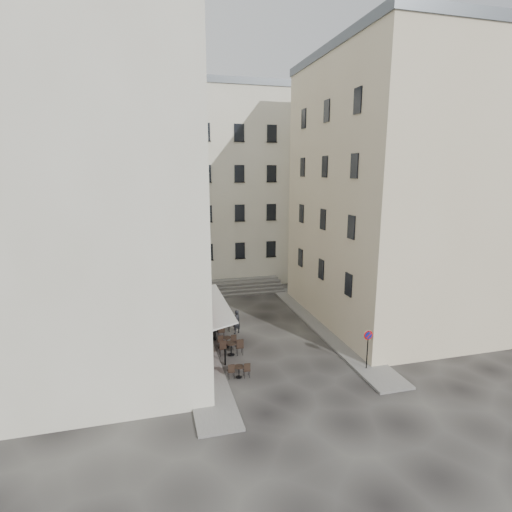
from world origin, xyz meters
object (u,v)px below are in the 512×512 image
object	(u,v)px
bistro_table_a	(239,370)
bistro_table_b	(231,347)
no_parking_sign	(368,342)
pedestrian	(236,322)

from	to	relation	value
bistro_table_a	bistro_table_b	size ratio (longest dim) A/B	0.83
no_parking_sign	bistro_table_a	world-z (taller)	no_parking_sign
bistro_table_b	pedestrian	size ratio (longest dim) A/B	0.86
bistro_table_b	pedestrian	xyz separation A→B (m)	(1.00, 3.12, 0.32)
no_parking_sign	bistro_table_a	bearing A→B (deg)	173.67
bistro_table_b	pedestrian	world-z (taller)	pedestrian
bistro_table_a	bistro_table_b	world-z (taller)	bistro_table_b
no_parking_sign	pedestrian	distance (m)	9.00
bistro_table_a	pedestrian	distance (m)	5.94
bistro_table_b	no_parking_sign	bearing A→B (deg)	-28.55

